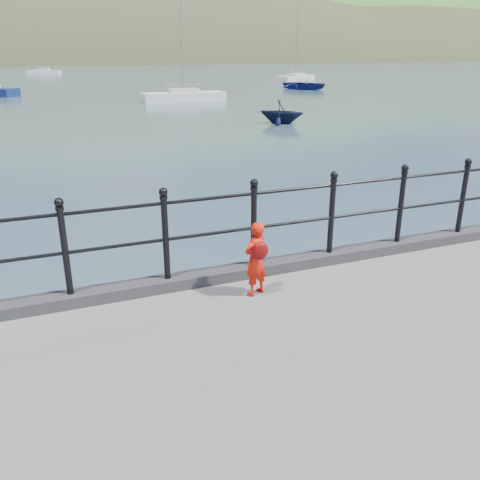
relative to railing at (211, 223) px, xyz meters
name	(u,v)px	position (x,y,z in m)	size (l,w,h in m)	color
ground	(210,340)	(0.00, 0.15, -1.82)	(600.00, 600.00, 0.00)	#2D4251
kerb	(212,276)	(0.00, 0.00, -0.75)	(60.00, 0.30, 0.15)	#28282B
railing	(211,223)	(0.00, 0.00, 0.00)	(18.11, 0.11, 1.20)	black
far_shore	(124,111)	(38.34, 239.56, -24.39)	(830.00, 200.00, 156.00)	#333A21
child	(256,258)	(0.38, -0.57, -0.34)	(0.41, 0.36, 0.96)	red
launch_blue	(305,84)	(25.69, 44.14, -1.30)	(3.59, 5.02, 1.04)	navy
launch_navy	(282,112)	(11.18, 20.50, -1.16)	(2.16, 2.50, 1.32)	black
sailboat_near	(184,97)	(9.87, 35.93, -1.48)	(6.84, 1.99, 9.28)	white
sailboat_far	(296,78)	(32.57, 59.43, -1.48)	(7.43, 5.61, 10.49)	silver
sailboat_deep	(44,72)	(0.99, 93.26, -1.48)	(5.84, 3.67, 8.39)	white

